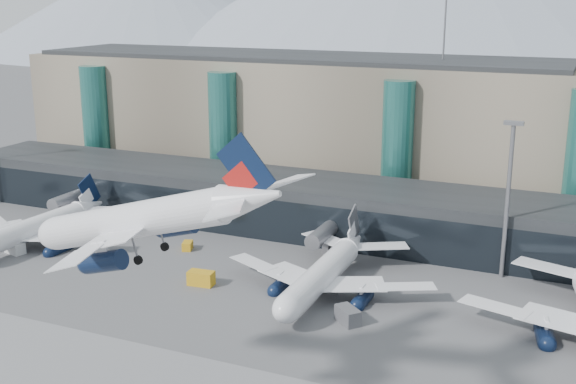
# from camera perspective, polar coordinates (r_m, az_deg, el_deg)

# --- Properties ---
(ground) EXTENTS (900.00, 900.00, 0.00)m
(ground) POSITION_cam_1_polar(r_m,az_deg,el_deg) (89.99, -7.89, -14.34)
(ground) COLOR #515154
(ground) RESTS_ON ground
(concourse) EXTENTS (170.00, 27.00, 10.00)m
(concourse) POSITION_cam_1_polar(r_m,az_deg,el_deg) (136.60, 4.64, -1.47)
(concourse) COLOR black
(concourse) RESTS_ON ground
(terminal_main) EXTENTS (130.00, 30.00, 31.00)m
(terminal_main) POSITION_cam_1_polar(r_m,az_deg,el_deg) (172.34, 0.34, 5.68)
(terminal_main) COLOR gray
(terminal_main) RESTS_ON ground
(teal_towers) EXTENTS (116.40, 19.40, 46.00)m
(teal_towers) POSITION_cam_1_polar(r_m,az_deg,el_deg) (154.30, 1.43, 3.99)
(teal_towers) COLOR #256962
(teal_towers) RESTS_ON ground
(lightmast_mid) EXTENTS (3.00, 1.20, 25.60)m
(lightmast_mid) POSITION_cam_1_polar(r_m,az_deg,el_deg) (118.64, 17.01, 0.04)
(lightmast_mid) COLOR slate
(lightmast_mid) RESTS_ON ground
(hero_jet) EXTENTS (31.15, 31.83, 10.26)m
(hero_jet) POSITION_cam_1_polar(r_m,az_deg,el_deg) (71.77, -10.27, -1.42)
(hero_jet) COLOR white
(hero_jet) RESTS_ON ground
(jet_parked_left) EXTENTS (35.45, 34.80, 11.44)m
(jet_parked_left) POSITION_cam_1_polar(r_m,az_deg,el_deg) (140.84, -18.74, -2.01)
(jet_parked_left) COLOR white
(jet_parked_left) RESTS_ON ground
(jet_parked_mid) EXTENTS (35.79, 34.48, 11.52)m
(jet_parked_mid) POSITION_cam_1_polar(r_m,az_deg,el_deg) (112.39, 3.20, -5.53)
(jet_parked_mid) COLOR white
(jet_parked_mid) RESTS_ON ground
(veh_a) EXTENTS (4.01, 2.81, 2.05)m
(veh_a) POSITION_cam_1_polar(r_m,az_deg,el_deg) (136.97, -20.77, -4.14)
(veh_a) COLOR silver
(veh_a) RESTS_ON ground
(veh_b) EXTENTS (2.36, 2.97, 1.50)m
(veh_b) POSITION_cam_1_polar(r_m,az_deg,el_deg) (131.18, -7.95, -4.23)
(veh_b) COLOR gold
(veh_b) RESTS_ON ground
(veh_c) EXTENTS (4.47, 4.28, 2.26)m
(veh_c) POSITION_cam_1_polar(r_m,az_deg,el_deg) (102.33, 4.75, -9.70)
(veh_c) COLOR #4B4B50
(veh_c) RESTS_ON ground
(veh_h) EXTENTS (4.28, 2.54, 2.26)m
(veh_h) POSITION_cam_1_polar(r_m,az_deg,el_deg) (115.37, -6.88, -6.77)
(veh_h) COLOR gold
(veh_h) RESTS_ON ground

